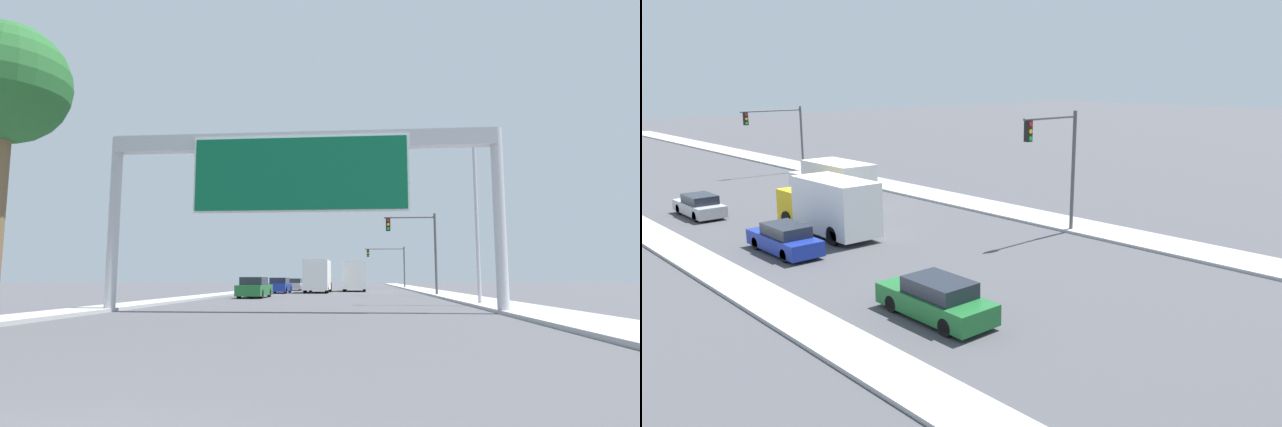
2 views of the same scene
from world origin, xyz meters
The scene contains 8 objects.
sidewalk_right centered at (9.50, 60.00, 0.07)m, with size 3.00×120.00×0.15m.
car_mid_right centered at (-5.25, 33.39, 0.71)m, with size 1.81×4.79×1.49m.
car_mid_center centered at (-5.25, 44.74, 0.69)m, with size 1.72×4.79×1.46m.
car_near_left centered at (-5.25, 55.76, 0.65)m, with size 1.71×4.47×1.38m.
truck_box_primary centered at (-1.75, 46.39, 1.60)m, with size 2.32×7.32×3.14m.
truck_box_secondary centered at (1.75, 51.74, 1.61)m, with size 2.38×7.09×3.17m.
traffic_light_near_intersection centered at (7.24, 38.00, 4.43)m, with size 4.19×0.32×6.63m.
traffic_light_mid_block centered at (6.62, 68.00, 4.02)m, with size 5.58×0.32×5.80m.
Camera 2 is at (-18.77, 17.41, 8.48)m, focal length 35.00 mm.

